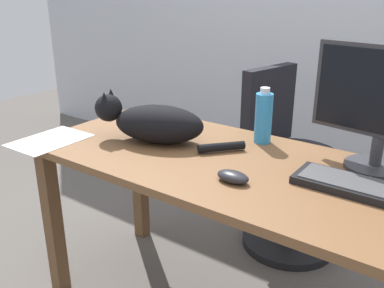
{
  "coord_description": "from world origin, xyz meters",
  "views": [
    {
      "loc": [
        0.71,
        -1.21,
        1.3
      ],
      "look_at": [
        -0.11,
        -0.07,
        0.77
      ],
      "focal_mm": 39.59,
      "sensor_mm": 36.0,
      "label": 1
    }
  ],
  "objects_px": {
    "computer_mouse": "(233,177)",
    "cat": "(153,122)",
    "monitor": "(384,105)",
    "office_chair": "(285,173)",
    "keyboard": "(368,189)",
    "water_bottle": "(263,117)"
  },
  "relations": [
    {
      "from": "monitor",
      "to": "water_bottle",
      "type": "xyz_separation_m",
      "value": [
        -0.43,
        0.01,
        -0.12
      ]
    },
    {
      "from": "computer_mouse",
      "to": "office_chair",
      "type": "bearing_deg",
      "value": 100.91
    },
    {
      "from": "water_bottle",
      "to": "keyboard",
      "type": "bearing_deg",
      "value": -24.76
    },
    {
      "from": "computer_mouse",
      "to": "water_bottle",
      "type": "distance_m",
      "value": 0.4
    },
    {
      "from": "office_chair",
      "to": "cat",
      "type": "bearing_deg",
      "value": -112.89
    },
    {
      "from": "monitor",
      "to": "computer_mouse",
      "type": "relative_size",
      "value": 4.35
    },
    {
      "from": "monitor",
      "to": "cat",
      "type": "xyz_separation_m",
      "value": [
        -0.78,
        -0.23,
        -0.15
      ]
    },
    {
      "from": "keyboard",
      "to": "computer_mouse",
      "type": "height_order",
      "value": "computer_mouse"
    },
    {
      "from": "computer_mouse",
      "to": "water_bottle",
      "type": "xyz_separation_m",
      "value": [
        -0.09,
        0.38,
        0.08
      ]
    },
    {
      "from": "office_chair",
      "to": "monitor",
      "type": "bearing_deg",
      "value": -42.04
    },
    {
      "from": "computer_mouse",
      "to": "cat",
      "type": "bearing_deg",
      "value": 163.1
    },
    {
      "from": "office_chair",
      "to": "computer_mouse",
      "type": "distance_m",
      "value": 0.9
    },
    {
      "from": "monitor",
      "to": "keyboard",
      "type": "relative_size",
      "value": 1.09
    },
    {
      "from": "office_chair",
      "to": "computer_mouse",
      "type": "height_order",
      "value": "office_chair"
    },
    {
      "from": "cat",
      "to": "computer_mouse",
      "type": "height_order",
      "value": "cat"
    },
    {
      "from": "office_chair",
      "to": "monitor",
      "type": "xyz_separation_m",
      "value": [
        0.5,
        -0.45,
        0.54
      ]
    },
    {
      "from": "office_chair",
      "to": "cat",
      "type": "height_order",
      "value": "office_chair"
    },
    {
      "from": "monitor",
      "to": "office_chair",
      "type": "bearing_deg",
      "value": 137.96
    },
    {
      "from": "keyboard",
      "to": "monitor",
      "type": "bearing_deg",
      "value": 98.58
    },
    {
      "from": "keyboard",
      "to": "computer_mouse",
      "type": "bearing_deg",
      "value": -155.37
    },
    {
      "from": "office_chair",
      "to": "keyboard",
      "type": "distance_m",
      "value": 0.9
    },
    {
      "from": "office_chair",
      "to": "cat",
      "type": "xyz_separation_m",
      "value": [
        -0.29,
        -0.68,
        0.4
      ]
    }
  ]
}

